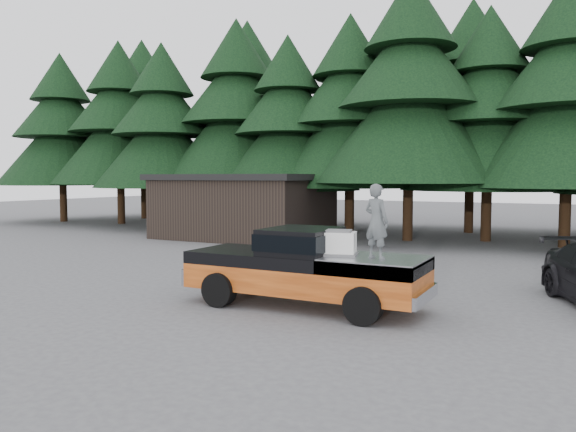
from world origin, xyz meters
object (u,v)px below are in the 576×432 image
at_px(pickup_truck, 305,280).
at_px(utility_building, 244,206).
at_px(air_compressor, 339,244).
at_px(man_on_bed, 376,221).

relative_size(pickup_truck, utility_building, 0.71).
bearing_deg(pickup_truck, air_compressor, -2.69).
xyz_separation_m(pickup_truck, utility_building, (-9.70, 12.76, 1.00)).
bearing_deg(utility_building, man_on_bed, -48.22).
height_order(pickup_truck, man_on_bed, man_on_bed).
xyz_separation_m(man_on_bed, utility_building, (-11.56, 12.94, -0.50)).
relative_size(pickup_truck, man_on_bed, 3.57).
relative_size(air_compressor, utility_building, 0.09).
relative_size(man_on_bed, utility_building, 0.20).
height_order(pickup_truck, air_compressor, air_compressor).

